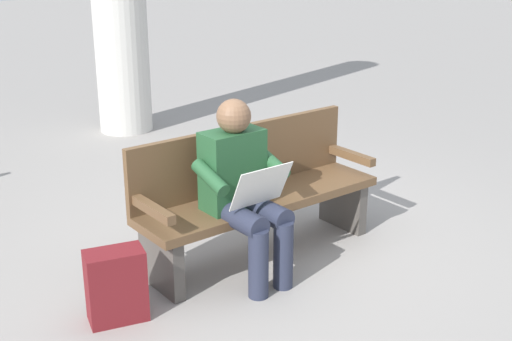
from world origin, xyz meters
name	(u,v)px	position (x,y,z in m)	size (l,w,h in m)	color
ground_plane	(261,254)	(0.00, 0.00, 0.00)	(40.00, 40.00, 0.00)	gray
bench_near	(255,191)	(0.01, -0.07, 0.46)	(1.84, 0.66, 0.90)	brown
person_seated	(243,186)	(0.26, 0.19, 0.63)	(0.60, 0.60, 1.18)	#23512D
backpack	(116,286)	(1.17, 0.27, 0.22)	(0.36, 0.28, 0.44)	maroon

